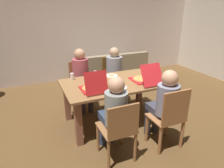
% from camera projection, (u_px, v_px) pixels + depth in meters
% --- Properties ---
extents(ground_plane, '(20.00, 20.00, 0.00)m').
position_uv_depth(ground_plane, '(114.00, 121.00, 3.70)').
color(ground_plane, brown).
extents(back_wall, '(7.58, 0.12, 2.77)m').
position_uv_depth(back_wall, '(74.00, 30.00, 5.46)').
color(back_wall, beige).
rests_on(back_wall, ground).
extents(dining_table, '(1.76, 1.04, 0.77)m').
position_uv_depth(dining_table, '(114.00, 89.00, 3.47)').
color(dining_table, brown).
rests_on(dining_table, ground).
extents(chair_0, '(0.41, 0.39, 0.93)m').
position_uv_depth(chair_0, '(80.00, 83.00, 4.17)').
color(chair_0, '#9B5936').
rests_on(chair_0, ground).
extents(person_0, '(0.32, 0.54, 1.22)m').
position_uv_depth(person_0, '(82.00, 74.00, 3.97)').
color(person_0, '#393240').
rests_on(person_0, ground).
extents(chair_1, '(0.44, 0.45, 0.89)m').
position_uv_depth(chair_1, '(119.00, 129.00, 2.57)').
color(chair_1, brown).
rests_on(chair_1, ground).
extents(person_1, '(0.30, 0.52, 1.18)m').
position_uv_depth(person_1, '(114.00, 110.00, 2.64)').
color(person_1, '#2D394E').
rests_on(person_1, ground).
extents(chair_2, '(0.43, 0.44, 0.93)m').
position_uv_depth(chair_2, '(113.00, 76.00, 4.52)').
color(chair_2, brown).
rests_on(chair_2, ground).
extents(person_2, '(0.35, 0.53, 1.18)m').
position_uv_depth(person_2, '(115.00, 70.00, 4.33)').
color(person_2, '#2E3449').
rests_on(person_2, ground).
extents(chair_3, '(0.46, 0.40, 0.95)m').
position_uv_depth(chair_3, '(169.00, 118.00, 2.82)').
color(chair_3, '#986139').
rests_on(chair_3, ground).
extents(person_3, '(0.31, 0.53, 1.19)m').
position_uv_depth(person_3, '(164.00, 101.00, 2.88)').
color(person_3, '#363743').
rests_on(person_3, ground).
extents(pizza_box_0, '(0.37, 0.55, 0.35)m').
position_uv_depth(pizza_box_0, '(144.00, 79.00, 3.43)').
color(pizza_box_0, red).
rests_on(pizza_box_0, dining_table).
extents(pizza_box_1, '(0.34, 0.43, 0.35)m').
position_uv_depth(pizza_box_1, '(93.00, 87.00, 3.05)').
color(pizza_box_1, red).
rests_on(pizza_box_1, dining_table).
extents(plate_0, '(0.23, 0.23, 0.03)m').
position_uv_depth(plate_0, '(112.00, 75.00, 3.71)').
color(plate_0, white).
rests_on(plate_0, dining_table).
extents(plate_1, '(0.25, 0.25, 0.01)m').
position_uv_depth(plate_1, '(119.00, 88.00, 3.16)').
color(plate_1, white).
rests_on(plate_1, dining_table).
extents(drinking_glass_0, '(0.06, 0.06, 0.12)m').
position_uv_depth(drinking_glass_0, '(72.00, 77.00, 3.50)').
color(drinking_glass_0, silver).
rests_on(drinking_glass_0, dining_table).
extents(drinking_glass_1, '(0.07, 0.07, 0.14)m').
position_uv_depth(drinking_glass_1, '(103.00, 77.00, 3.46)').
color(drinking_glass_1, silver).
rests_on(drinking_glass_1, dining_table).
extents(drinking_glass_2, '(0.06, 0.06, 0.15)m').
position_uv_depth(drinking_glass_2, '(95.00, 75.00, 3.55)').
color(drinking_glass_2, silver).
rests_on(drinking_glass_2, dining_table).
extents(drinking_glass_3, '(0.08, 0.08, 0.11)m').
position_uv_depth(drinking_glass_3, '(143.00, 69.00, 3.96)').
color(drinking_glass_3, '#DAC85B').
rests_on(drinking_glass_3, dining_table).
extents(couch, '(1.87, 0.85, 0.84)m').
position_uv_depth(couch, '(111.00, 72.00, 5.53)').
color(couch, '#847458').
rests_on(couch, ground).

